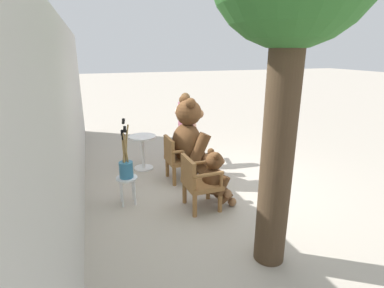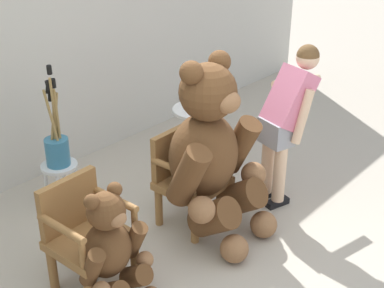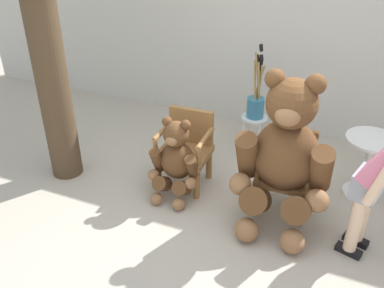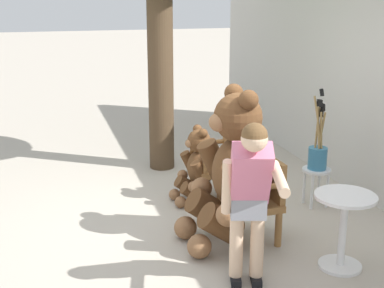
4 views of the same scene
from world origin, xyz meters
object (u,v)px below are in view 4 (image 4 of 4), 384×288
Objects in this scene: round_side_table at (343,223)px; wooden_chair_left at (220,163)px; teddy_bear_large at (232,169)px; teddy_bear_small at (197,166)px; white_stool at (316,177)px; brush_bucket at (318,152)px; person_visitor at (250,190)px; wooden_chair_right at (256,197)px.

wooden_chair_left is at bearing -164.51° from round_side_table.
teddy_bear_large is 1.19m from teddy_bear_small.
brush_bucket is at bearing -11.11° from white_stool.
teddy_bear_small is 2.08m from person_visitor.
wooden_chair_right is (1.14, -0.00, 0.00)m from wooden_chair_left.
white_stool is (-0.64, 1.30, -0.43)m from teddy_bear_large.
wooden_chair_right is 1.19× the size of round_side_table.
round_side_table is at bearing 96.23° from person_visitor.
person_visitor is 2.19m from white_stool.
teddy_bear_small is 1.44m from brush_bucket.
brush_bucket is (-0.63, 1.04, 0.21)m from wooden_chair_right.
brush_bucket reaches higher than white_stool.
person_visitor is at bearing -26.39° from wooden_chair_right.
person_visitor reaches higher than brush_bucket.
brush_bucket is (0.00, -0.00, 0.31)m from white_stool.
wooden_chair_right is at bearing -58.51° from white_stool.
person_visitor is (0.88, -0.44, 0.45)m from wooden_chair_right.
wooden_chair_right is 0.92× the size of teddy_bear_small.
teddy_bear_small is at bearing -89.24° from wooden_chair_left.
wooden_chair_left reaches higher than white_stool.
teddy_bear_large is (1.15, -0.27, 0.32)m from wooden_chair_left.
round_side_table is (1.41, -0.50, 0.09)m from white_stool.
teddy_bear_large is at bearing -63.92° from brush_bucket.
person_visitor is at bearing -4.13° from teddy_bear_small.
wooden_chair_left is at bearing 167.80° from person_visitor.
brush_bucket is (0.51, 1.33, 0.21)m from teddy_bear_small.
teddy_bear_large is at bearing 1.22° from teddy_bear_small.
teddy_bear_large is at bearing 169.01° from person_visitor.
teddy_bear_large is 0.90m from person_visitor.
brush_bucket is (-1.52, 1.47, -0.24)m from person_visitor.
brush_bucket is at bearing 121.42° from wooden_chair_right.
white_stool is at bearing 63.76° from wooden_chair_left.
brush_bucket is (-0.64, 1.30, -0.12)m from teddy_bear_large.
teddy_bear_large is at bearing -133.97° from round_side_table.
round_side_table is at bearing -19.60° from white_stool.
wooden_chair_left and wooden_chair_right have the same top height.
brush_bucket reaches higher than round_side_table.
white_stool is at bearing 69.11° from teddy_bear_small.
teddy_bear_small is at bearing -110.89° from white_stool.
person_visitor reaches higher than round_side_table.
teddy_bear_large is 1.16m from round_side_table.
teddy_bear_large reaches higher than brush_bucket.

